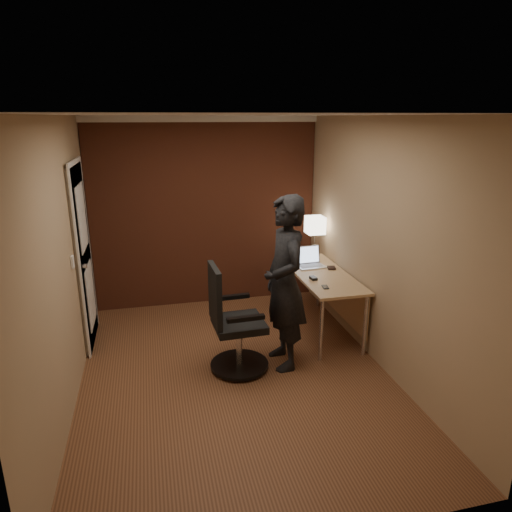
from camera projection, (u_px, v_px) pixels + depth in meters
name	position (u px, v px, depth m)	size (l,w,h in m)	color
room	(188.00, 212.00, 5.59)	(4.00, 4.00, 4.00)	brown
desk	(327.00, 283.00, 5.40)	(0.60, 1.50, 0.73)	tan
desk_lamp	(315.00, 226.00, 5.85)	(0.22, 0.22, 0.54)	silver
laptop	(309.00, 261.00, 5.59)	(0.35, 0.28, 0.23)	silver
mouse	(313.00, 278.00, 5.12)	(0.06, 0.10, 0.03)	black
phone	(325.00, 287.00, 4.89)	(0.06, 0.12, 0.01)	black
wallet	(331.00, 268.00, 5.49)	(0.09, 0.11, 0.02)	black
office_chair	(232.00, 326.00, 4.55)	(0.60, 0.62, 1.10)	black
person	(285.00, 283.00, 4.55)	(0.65, 0.43, 1.78)	black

